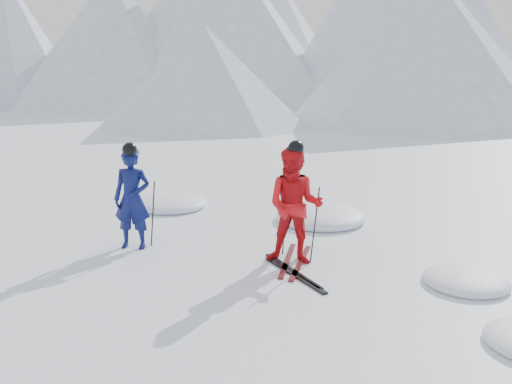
% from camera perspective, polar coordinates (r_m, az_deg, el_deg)
% --- Properties ---
extents(ground, '(160.00, 160.00, 0.00)m').
position_cam_1_polar(ground, '(8.68, 6.54, -8.72)').
color(ground, white).
rests_on(ground, ground).
extents(skier_blue, '(0.78, 0.65, 1.82)m').
position_cam_1_polar(skier_blue, '(9.91, -12.91, -0.72)').
color(skier_blue, '#0C134D').
rests_on(skier_blue, ground).
extents(skier_red, '(1.12, 0.97, 1.95)m').
position_cam_1_polar(skier_red, '(8.92, 4.11, -1.48)').
color(skier_red, red).
rests_on(skier_red, ground).
extents(pole_blue_left, '(0.12, 0.09, 1.21)m').
position_cam_1_polar(pole_blue_left, '(10.29, -13.54, -2.00)').
color(pole_blue_left, black).
rests_on(pole_blue_left, ground).
extents(pole_blue_right, '(0.12, 0.07, 1.21)m').
position_cam_1_polar(pole_blue_right, '(10.01, -10.81, -2.28)').
color(pole_blue_right, black).
rests_on(pole_blue_right, ground).
extents(pole_red_left, '(0.13, 0.10, 1.30)m').
position_cam_1_polar(pole_red_left, '(9.34, 3.03, -2.86)').
color(pole_red_left, black).
rests_on(pole_red_left, ground).
extents(pole_red_right, '(0.13, 0.09, 1.30)m').
position_cam_1_polar(pole_red_right, '(9.03, 6.21, -3.49)').
color(pole_red_right, black).
rests_on(pole_red_right, ground).
extents(ski_worn_left, '(0.61, 1.65, 0.03)m').
position_cam_1_polar(ski_worn_left, '(9.25, 3.33, -7.17)').
color(ski_worn_left, black).
rests_on(ski_worn_left, ground).
extents(ski_worn_right, '(0.50, 1.67, 0.03)m').
position_cam_1_polar(ski_worn_right, '(9.16, 4.70, -7.40)').
color(ski_worn_right, black).
rests_on(ski_worn_right, ground).
extents(ski_loose_a, '(1.44, 1.06, 0.03)m').
position_cam_1_polar(ski_loose_a, '(8.80, 3.84, -8.24)').
color(ski_loose_a, black).
rests_on(ski_loose_a, ground).
extents(ski_loose_b, '(1.47, 1.01, 0.03)m').
position_cam_1_polar(ski_loose_b, '(8.64, 4.03, -8.67)').
color(ski_loose_b, black).
rests_on(ski_loose_b, ground).
extents(snow_lumps, '(9.21, 5.35, 0.42)m').
position_cam_1_polar(snow_lumps, '(10.95, 4.24, -4.07)').
color(snow_lumps, white).
rests_on(snow_lumps, ground).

